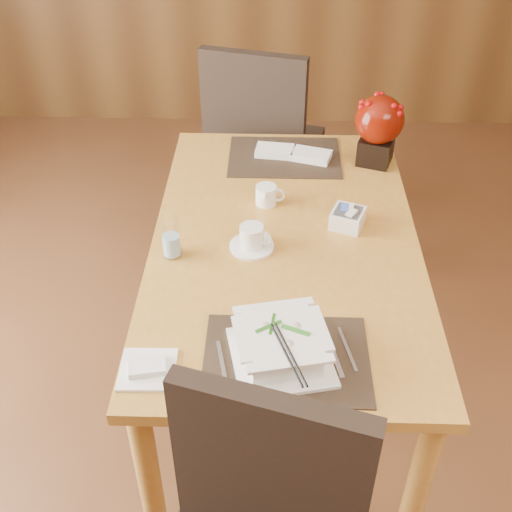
{
  "coord_description": "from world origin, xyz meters",
  "views": [
    {
      "loc": [
        -0.05,
        -1.14,
        2.05
      ],
      "look_at": [
        -0.09,
        0.35,
        0.87
      ],
      "focal_mm": 45.0,
      "sensor_mm": 36.0,
      "label": 1
    }
  ],
  "objects_px": {
    "bread_plate": "(148,370)",
    "water_glass": "(171,237)",
    "far_chair": "(261,138)",
    "coffee_cup": "(252,239)",
    "soup_setting": "(281,347)",
    "sugar_caddy": "(347,218)",
    "creamer_jug": "(266,195)",
    "dining_table": "(284,261)",
    "berry_decor": "(379,126)"
  },
  "relations": [
    {
      "from": "soup_setting",
      "to": "sugar_caddy",
      "type": "distance_m",
      "value": 0.67
    },
    {
      "from": "soup_setting",
      "to": "water_glass",
      "type": "distance_m",
      "value": 0.57
    },
    {
      "from": "coffee_cup",
      "to": "creamer_jug",
      "type": "distance_m",
      "value": 0.27
    },
    {
      "from": "creamer_jug",
      "to": "far_chair",
      "type": "height_order",
      "value": "far_chair"
    },
    {
      "from": "creamer_jug",
      "to": "berry_decor",
      "type": "relative_size",
      "value": 0.35
    },
    {
      "from": "sugar_caddy",
      "to": "bread_plate",
      "type": "bearing_deg",
      "value": -130.62
    },
    {
      "from": "dining_table",
      "to": "far_chair",
      "type": "bearing_deg",
      "value": 96.05
    },
    {
      "from": "bread_plate",
      "to": "soup_setting",
      "type": "bearing_deg",
      "value": 7.82
    },
    {
      "from": "creamer_jug",
      "to": "water_glass",
      "type": "bearing_deg",
      "value": -128.65
    },
    {
      "from": "berry_decor",
      "to": "far_chair",
      "type": "distance_m",
      "value": 0.73
    },
    {
      "from": "coffee_cup",
      "to": "bread_plate",
      "type": "xyz_separation_m",
      "value": [
        -0.26,
        -0.55,
        -0.03
      ]
    },
    {
      "from": "berry_decor",
      "to": "creamer_jug",
      "type": "bearing_deg",
      "value": -143.89
    },
    {
      "from": "soup_setting",
      "to": "berry_decor",
      "type": "relative_size",
      "value": 1.11
    },
    {
      "from": "dining_table",
      "to": "berry_decor",
      "type": "relative_size",
      "value": 5.35
    },
    {
      "from": "soup_setting",
      "to": "bread_plate",
      "type": "height_order",
      "value": "soup_setting"
    },
    {
      "from": "berry_decor",
      "to": "sugar_caddy",
      "type": "bearing_deg",
      "value": -108.07
    },
    {
      "from": "water_glass",
      "to": "creamer_jug",
      "type": "height_order",
      "value": "water_glass"
    },
    {
      "from": "coffee_cup",
      "to": "dining_table",
      "type": "bearing_deg",
      "value": 25.25
    },
    {
      "from": "soup_setting",
      "to": "sugar_caddy",
      "type": "bearing_deg",
      "value": 57.87
    },
    {
      "from": "coffee_cup",
      "to": "water_glass",
      "type": "xyz_separation_m",
      "value": [
        -0.26,
        -0.05,
        0.04
      ]
    },
    {
      "from": "sugar_caddy",
      "to": "far_chair",
      "type": "relative_size",
      "value": 0.1
    },
    {
      "from": "berry_decor",
      "to": "soup_setting",
      "type": "bearing_deg",
      "value": -109.18
    },
    {
      "from": "dining_table",
      "to": "bread_plate",
      "type": "xyz_separation_m",
      "value": [
        -0.37,
        -0.6,
        0.1
      ]
    },
    {
      "from": "sugar_caddy",
      "to": "berry_decor",
      "type": "distance_m",
      "value": 0.49
    },
    {
      "from": "dining_table",
      "to": "berry_decor",
      "type": "xyz_separation_m",
      "value": [
        0.36,
        0.53,
        0.26
      ]
    },
    {
      "from": "creamer_jug",
      "to": "bread_plate",
      "type": "relative_size",
      "value": 0.67
    },
    {
      "from": "bread_plate",
      "to": "berry_decor",
      "type": "bearing_deg",
      "value": 57.08
    },
    {
      "from": "far_chair",
      "to": "coffee_cup",
      "type": "bearing_deg",
      "value": 104.1
    },
    {
      "from": "bread_plate",
      "to": "water_glass",
      "type": "bearing_deg",
      "value": 90.0
    },
    {
      "from": "coffee_cup",
      "to": "sugar_caddy",
      "type": "bearing_deg",
      "value": 22.19
    },
    {
      "from": "dining_table",
      "to": "creamer_jug",
      "type": "bearing_deg",
      "value": 107.9
    },
    {
      "from": "sugar_caddy",
      "to": "far_chair",
      "type": "height_order",
      "value": "far_chair"
    },
    {
      "from": "dining_table",
      "to": "sugar_caddy",
      "type": "relative_size",
      "value": 14.3
    },
    {
      "from": "dining_table",
      "to": "far_chair",
      "type": "xyz_separation_m",
      "value": [
        -0.11,
        1.0,
        -0.05
      ]
    },
    {
      "from": "creamer_jug",
      "to": "soup_setting",
      "type": "bearing_deg",
      "value": -80.85
    },
    {
      "from": "dining_table",
      "to": "water_glass",
      "type": "distance_m",
      "value": 0.42
    },
    {
      "from": "soup_setting",
      "to": "far_chair",
      "type": "relative_size",
      "value": 0.29
    },
    {
      "from": "dining_table",
      "to": "sugar_caddy",
      "type": "distance_m",
      "value": 0.26
    },
    {
      "from": "soup_setting",
      "to": "creamer_jug",
      "type": "bearing_deg",
      "value": 81.82
    },
    {
      "from": "sugar_caddy",
      "to": "coffee_cup",
      "type": "bearing_deg",
      "value": -157.81
    },
    {
      "from": "water_glass",
      "to": "sugar_caddy",
      "type": "relative_size",
      "value": 1.39
    },
    {
      "from": "coffee_cup",
      "to": "water_glass",
      "type": "height_order",
      "value": "water_glass"
    },
    {
      "from": "water_glass",
      "to": "dining_table",
      "type": "bearing_deg",
      "value": 15.21
    },
    {
      "from": "soup_setting",
      "to": "creamer_jug",
      "type": "distance_m",
      "value": 0.77
    },
    {
      "from": "far_chair",
      "to": "creamer_jug",
      "type": "bearing_deg",
      "value": 107.13
    },
    {
      "from": "creamer_jug",
      "to": "berry_decor",
      "type": "bearing_deg",
      "value": 41.27
    },
    {
      "from": "dining_table",
      "to": "soup_setting",
      "type": "distance_m",
      "value": 0.57
    },
    {
      "from": "dining_table",
      "to": "soup_setting",
      "type": "bearing_deg",
      "value": -91.61
    },
    {
      "from": "dining_table",
      "to": "berry_decor",
      "type": "bearing_deg",
      "value": 55.64
    },
    {
      "from": "soup_setting",
      "to": "bread_plate",
      "type": "relative_size",
      "value": 2.1
    }
  ]
}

